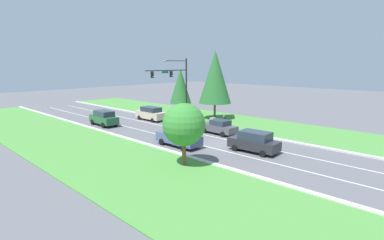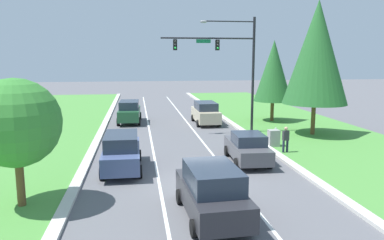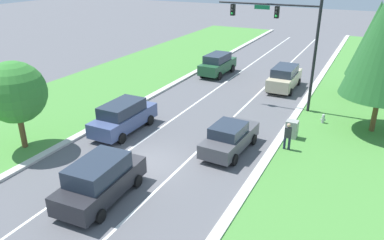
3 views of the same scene
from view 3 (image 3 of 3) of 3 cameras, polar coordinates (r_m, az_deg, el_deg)
The scene contains 18 objects.
ground_plane at distance 20.48m, azimuth -6.78°, elevation -6.55°, with size 160.00×160.00×0.00m, color #5B5B60.
curb_strip_right at distance 18.32m, azimuth 8.43°, elevation -10.24°, with size 0.50×90.00×0.15m.
curb_strip_left at distance 23.75m, azimuth -18.30°, elevation -3.08°, with size 0.50×90.00×0.15m.
grass_verge_right at distance 17.81m, azimuth 25.07°, elevation -13.67°, with size 10.00×90.00×0.08m.
grass_verge_left at distance 27.53m, azimuth -26.16°, elevation -0.81°, with size 10.00×90.00×0.08m.
lane_stripe_inner_left at distance 21.43m, azimuth -10.83°, elevation -5.40°, with size 0.14×81.00×0.01m.
lane_stripe_inner_right at distance 19.66m, azimuth -2.34°, elevation -7.74°, with size 0.14×81.00×0.01m.
traffic_signal_mast at distance 27.26m, azimuth 14.59°, elevation 13.47°, with size 7.26×0.41×8.97m.
champagne_suv at distance 32.86m, azimuth 13.92°, elevation 6.31°, with size 2.10×5.04×1.98m.
forest_suv at distance 36.23m, azimuth 3.91°, elevation 8.52°, with size 2.20×4.95×2.03m.
charcoal_suv at distance 17.52m, azimuth -13.81°, elevation -8.82°, with size 2.34×4.83×1.98m.
graphite_sedan at distance 21.33m, azimuth 5.76°, elevation -2.67°, with size 2.18×4.68×1.71m.
slate_blue_suv at distance 24.06m, azimuth -10.40°, elevation 0.52°, with size 2.07×5.04×1.96m.
utility_cabinet at distance 23.63m, azimuth 14.94°, elevation -1.44°, with size 0.70×0.60×1.17m.
pedestrian at distance 21.94m, azimuth 14.38°, elevation -2.31°, with size 0.40×0.26×1.69m.
fire_hydrant at distance 26.49m, azimuth 19.34°, elevation 0.13°, with size 0.34×0.20×0.70m.
oak_near_left_tree at distance 22.81m, azimuth -25.39°, elevation 3.81°, with size 3.46×3.46×5.15m.
conifer_far_right_tree at distance 31.54m, azimuth 26.10°, elevation 10.93°, with size 3.47×3.47×7.49m.
Camera 3 is at (10.11, -14.73, 10.01)m, focal length 35.00 mm.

